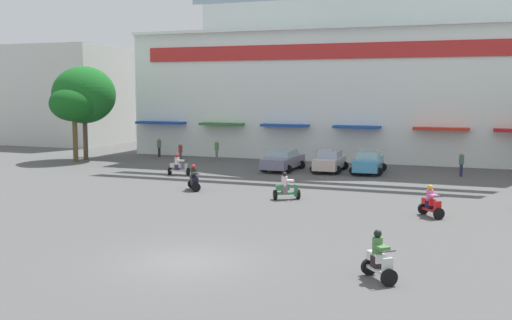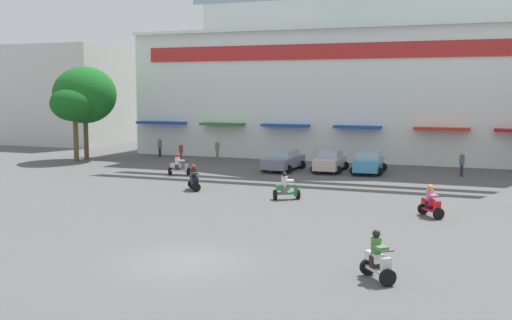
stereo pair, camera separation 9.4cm
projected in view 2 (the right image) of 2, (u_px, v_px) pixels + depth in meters
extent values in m
plane|color=#525251|center=(297.00, 199.00, 33.14)|extent=(128.00, 128.00, 0.00)
cube|color=white|center=(374.00, 96.00, 53.18)|extent=(40.74, 10.49, 10.55)
cube|color=red|center=(363.00, 50.00, 47.85)|extent=(37.48, 0.12, 1.21)
cube|color=white|center=(363.00, 26.00, 47.60)|extent=(40.74, 0.70, 0.24)
cube|color=#1B409D|center=(161.00, 123.00, 54.30)|extent=(4.52, 1.10, 0.20)
cube|color=#316F34|center=(222.00, 124.00, 52.23)|extent=(3.76, 1.10, 0.20)
cube|color=#1F469C|center=(285.00, 125.00, 50.24)|extent=(3.90, 1.10, 0.20)
cube|color=#1D499E|center=(357.00, 127.00, 48.15)|extent=(3.65, 1.10, 0.20)
cube|color=red|center=(442.00, 129.00, 45.91)|extent=(4.04, 1.10, 0.20)
cube|color=silver|center=(67.00, 95.00, 66.38)|extent=(11.39, 9.15, 10.36)
cylinder|color=brown|center=(76.00, 141.00, 49.93)|extent=(0.39, 0.39, 3.36)
ellipsoid|color=#16591C|center=(75.00, 103.00, 49.59)|extent=(3.78, 4.07, 2.87)
cylinder|color=brown|center=(86.00, 138.00, 51.23)|extent=(0.38, 0.38, 3.58)
ellipsoid|color=#196120|center=(85.00, 95.00, 50.82)|extent=(5.08, 5.31, 4.67)
cube|color=slate|center=(283.00, 162.00, 44.50)|extent=(2.01, 4.57, 0.73)
cube|color=#9CB7C2|center=(283.00, 154.00, 44.43)|extent=(1.66, 2.31, 0.46)
cylinder|color=black|center=(279.00, 164.00, 46.16)|extent=(0.61, 0.19, 0.60)
cylinder|color=black|center=(302.00, 165.00, 45.45)|extent=(0.61, 0.19, 0.60)
cylinder|color=black|center=(264.00, 168.00, 43.62)|extent=(0.61, 0.19, 0.60)
cylinder|color=black|center=(288.00, 169.00, 42.91)|extent=(0.61, 0.19, 0.60)
cube|color=beige|center=(330.00, 163.00, 43.89)|extent=(1.79, 4.30, 0.74)
cube|color=#9BABC3|center=(330.00, 154.00, 43.82)|extent=(1.48, 2.17, 0.48)
cylinder|color=black|center=(323.00, 165.00, 45.42)|extent=(0.61, 0.19, 0.60)
cylinder|color=black|center=(345.00, 166.00, 44.90)|extent=(0.61, 0.19, 0.60)
cylinder|color=black|center=(315.00, 169.00, 42.95)|extent=(0.61, 0.19, 0.60)
cylinder|color=black|center=(338.00, 170.00, 42.43)|extent=(0.61, 0.19, 0.60)
cube|color=#4695C2|center=(369.00, 164.00, 43.01)|extent=(1.90, 4.29, 0.79)
cube|color=#9BC0C3|center=(369.00, 155.00, 42.94)|extent=(1.55, 2.18, 0.50)
cylinder|color=black|center=(359.00, 166.00, 44.54)|extent=(0.61, 0.20, 0.60)
cylinder|color=black|center=(383.00, 167.00, 44.03)|extent=(0.61, 0.20, 0.60)
cylinder|color=black|center=(354.00, 171.00, 42.07)|extent=(0.61, 0.20, 0.60)
cylinder|color=black|center=(379.00, 172.00, 41.57)|extent=(0.61, 0.20, 0.60)
cylinder|color=black|center=(298.00, 194.00, 33.00)|extent=(0.39, 0.52, 0.52)
cylinder|color=black|center=(275.00, 195.00, 32.79)|extent=(0.39, 0.52, 0.52)
cube|color=#2D7C47|center=(287.00, 193.00, 32.89)|extent=(1.09, 0.80, 0.10)
cube|color=#2D7C47|center=(283.00, 188.00, 32.81)|extent=(0.75, 0.61, 0.28)
cube|color=#2D7C47|center=(296.00, 191.00, 32.96)|extent=(0.28, 0.35, 0.63)
cylinder|color=black|center=(296.00, 181.00, 32.90)|extent=(0.30, 0.47, 0.04)
cube|color=#7D5F64|center=(284.00, 190.00, 32.84)|extent=(0.40, 0.42, 0.36)
cylinder|color=silver|center=(284.00, 181.00, 32.79)|extent=(0.44, 0.44, 0.55)
sphere|color=black|center=(284.00, 174.00, 32.75)|extent=(0.25, 0.25, 0.25)
cube|color=silver|center=(289.00, 181.00, 32.84)|extent=(0.55, 0.52, 0.10)
cylinder|color=black|center=(439.00, 214.00, 27.79)|extent=(0.50, 0.44, 0.52)
cylinder|color=black|center=(423.00, 209.00, 28.98)|extent=(0.50, 0.44, 0.52)
cube|color=red|center=(431.00, 210.00, 28.37)|extent=(0.91, 1.04, 0.10)
cube|color=red|center=(428.00, 201.00, 28.55)|extent=(0.67, 0.74, 0.28)
cube|color=red|center=(437.00, 209.00, 27.88)|extent=(0.34, 0.31, 0.66)
cylinder|color=black|center=(438.00, 197.00, 27.79)|extent=(0.43, 0.35, 0.04)
cube|color=black|center=(429.00, 204.00, 28.47)|extent=(0.42, 0.42, 0.36)
cylinder|color=#D6689C|center=(430.00, 195.00, 28.42)|extent=(0.45, 0.45, 0.50)
sphere|color=gold|center=(430.00, 187.00, 28.38)|extent=(0.25, 0.25, 0.25)
cube|color=#D6689C|center=(433.00, 196.00, 28.15)|extent=(0.54, 0.56, 0.10)
cylinder|color=black|center=(196.00, 187.00, 35.31)|extent=(0.50, 0.43, 0.52)
cylinder|color=black|center=(192.00, 184.00, 36.53)|extent=(0.50, 0.43, 0.52)
cube|color=black|center=(194.00, 185.00, 35.91)|extent=(0.89, 1.06, 0.10)
cube|color=black|center=(193.00, 178.00, 36.09)|extent=(0.67, 0.75, 0.28)
cube|color=black|center=(196.00, 183.00, 35.41)|extent=(0.34, 0.30, 0.65)
cylinder|color=black|center=(196.00, 174.00, 35.33)|extent=(0.44, 0.34, 0.04)
cube|color=#533E42|center=(194.00, 181.00, 36.01)|extent=(0.42, 0.42, 0.36)
cylinder|color=#272F2B|center=(194.00, 173.00, 35.96)|extent=(0.45, 0.45, 0.53)
sphere|color=red|center=(194.00, 167.00, 35.92)|extent=(0.25, 0.25, 0.25)
cube|color=#272F2B|center=(194.00, 173.00, 35.69)|extent=(0.54, 0.56, 0.10)
cylinder|color=black|center=(388.00, 278.00, 18.38)|extent=(0.49, 0.44, 0.52)
cylinder|color=black|center=(368.00, 267.00, 19.51)|extent=(0.49, 0.44, 0.52)
cube|color=silver|center=(378.00, 270.00, 18.94)|extent=(0.89, 0.99, 0.10)
cube|color=silver|center=(374.00, 257.00, 19.10)|extent=(0.66, 0.71, 0.28)
cube|color=silver|center=(386.00, 269.00, 18.47)|extent=(0.34, 0.31, 0.68)
cylinder|color=black|center=(387.00, 252.00, 18.38)|extent=(0.42, 0.36, 0.04)
cube|color=black|center=(376.00, 261.00, 19.02)|extent=(0.43, 0.42, 0.36)
cylinder|color=#487B43|center=(376.00, 246.00, 18.97)|extent=(0.45, 0.45, 0.57)
sphere|color=black|center=(376.00, 234.00, 18.92)|extent=(0.25, 0.25, 0.25)
cube|color=#487B43|center=(381.00, 248.00, 18.72)|extent=(0.54, 0.56, 0.10)
cylinder|color=black|center=(189.00, 172.00, 42.02)|extent=(0.24, 0.54, 0.52)
cylinder|color=black|center=(170.00, 171.00, 42.25)|extent=(0.24, 0.54, 0.52)
cube|color=silver|center=(179.00, 170.00, 42.13)|extent=(1.18, 0.49, 0.10)
cube|color=silver|center=(176.00, 165.00, 42.13)|extent=(0.77, 0.43, 0.28)
cube|color=silver|center=(187.00, 168.00, 42.02)|extent=(0.20, 0.34, 0.66)
cylinder|color=black|center=(187.00, 161.00, 41.95)|extent=(0.13, 0.52, 0.04)
cube|color=#2E2C43|center=(177.00, 167.00, 42.12)|extent=(0.34, 0.37, 0.36)
cylinder|color=silver|center=(177.00, 161.00, 42.07)|extent=(0.37, 0.37, 0.50)
sphere|color=red|center=(177.00, 155.00, 42.03)|extent=(0.25, 0.25, 0.25)
cube|color=silver|center=(181.00, 160.00, 42.02)|extent=(0.50, 0.42, 0.10)
cylinder|color=#282447|center=(462.00, 170.00, 41.45)|extent=(0.29, 0.29, 0.83)
cylinder|color=#466758|center=(462.00, 160.00, 41.37)|extent=(0.46, 0.46, 0.64)
sphere|color=tan|center=(462.00, 153.00, 41.32)|extent=(0.20, 0.20, 0.20)
cylinder|color=slate|center=(217.00, 156.00, 50.10)|extent=(0.28, 0.28, 0.90)
cylinder|color=#4D7B4B|center=(217.00, 147.00, 50.01)|extent=(0.45, 0.45, 0.62)
sphere|color=tan|center=(217.00, 141.00, 49.96)|extent=(0.23, 0.23, 0.23)
cylinder|color=#484F47|center=(181.00, 157.00, 49.65)|extent=(0.29, 0.29, 0.80)
cylinder|color=maroon|center=(181.00, 149.00, 49.58)|extent=(0.46, 0.46, 0.54)
sphere|color=tan|center=(181.00, 144.00, 49.53)|extent=(0.21, 0.21, 0.21)
cylinder|color=black|center=(160.00, 152.00, 53.41)|extent=(0.25, 0.25, 0.81)
cylinder|color=#4D6E44|center=(160.00, 144.00, 53.33)|extent=(0.40, 0.40, 0.64)
sphere|color=tan|center=(160.00, 139.00, 53.28)|extent=(0.23, 0.23, 0.23)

